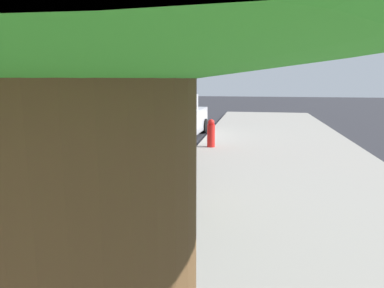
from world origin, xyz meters
name	(u,v)px	position (x,y,z in m)	size (l,w,h in m)	color
ground_plane	(117,187)	(0.00, 0.00, 0.00)	(80.00, 80.00, 0.00)	#2D2D33
sidewalk_slab	(292,194)	(3.50, 0.00, 0.07)	(5.00, 32.00, 0.15)	#9E998E
parking_meter_near	(176,136)	(1.35, -0.45, 1.18)	(0.14, 0.18, 1.52)	gray
pedestrian_in_green	(151,153)	(1.35, -1.99, 1.20)	(0.34, 0.36, 1.80)	#726656
pedestrian_in_yellow	(178,149)	(1.56, -1.20, 1.11)	(0.34, 0.35, 1.67)	#383D47
parked_van	(91,138)	(-0.15, -0.76, 1.15)	(2.21, 5.24, 2.15)	black
parked_sedan_ahead	(173,119)	(-0.25, 6.00, 0.75)	(2.11, 4.48, 1.65)	#BCBCC1
traffic_light_corner	(86,56)	(-7.00, 12.71, 3.52)	(2.48, 0.42, 5.20)	black
fire_hydrant	(211,133)	(1.45, 3.94, 0.57)	(0.24, 0.24, 0.86)	red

